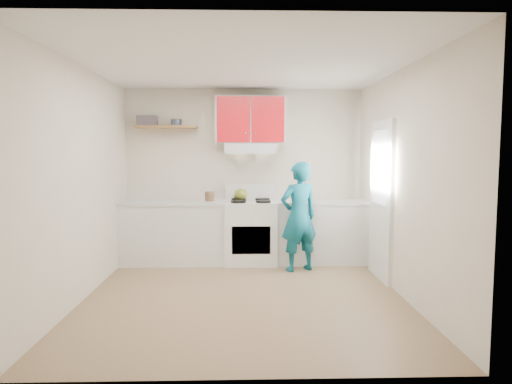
{
  "coord_description": "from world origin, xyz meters",
  "views": [
    {
      "loc": [
        -0.0,
        -5.03,
        1.65
      ],
      "look_at": [
        0.15,
        0.55,
        1.15
      ],
      "focal_mm": 31.54,
      "sensor_mm": 36.0,
      "label": 1
    }
  ],
  "objects_px": {
    "crock": "(209,197)",
    "person": "(299,217)",
    "kettle": "(241,194)",
    "stove": "(251,232)",
    "tin": "(176,122)"
  },
  "relations": [
    {
      "from": "stove",
      "to": "kettle",
      "type": "bearing_deg",
      "value": 131.87
    },
    {
      "from": "kettle",
      "to": "stove",
      "type": "bearing_deg",
      "value": -33.78
    },
    {
      "from": "stove",
      "to": "kettle",
      "type": "height_order",
      "value": "kettle"
    },
    {
      "from": "kettle",
      "to": "crock",
      "type": "xyz_separation_m",
      "value": [
        -0.47,
        -0.11,
        -0.03
      ]
    },
    {
      "from": "stove",
      "to": "person",
      "type": "relative_size",
      "value": 0.61
    },
    {
      "from": "crock",
      "to": "person",
      "type": "xyz_separation_m",
      "value": [
        1.27,
        -0.52,
        -0.22
      ]
    },
    {
      "from": "stove",
      "to": "tin",
      "type": "xyz_separation_m",
      "value": [
        -1.1,
        0.17,
        1.63
      ]
    },
    {
      "from": "person",
      "to": "tin",
      "type": "bearing_deg",
      "value": -41.94
    },
    {
      "from": "tin",
      "to": "person",
      "type": "height_order",
      "value": "tin"
    },
    {
      "from": "tin",
      "to": "stove",
      "type": "bearing_deg",
      "value": -8.73
    },
    {
      "from": "tin",
      "to": "crock",
      "type": "bearing_deg",
      "value": -13.32
    },
    {
      "from": "tin",
      "to": "kettle",
      "type": "height_order",
      "value": "tin"
    },
    {
      "from": "kettle",
      "to": "person",
      "type": "relative_size",
      "value": 0.14
    },
    {
      "from": "crock",
      "to": "person",
      "type": "bearing_deg",
      "value": -22.34
    },
    {
      "from": "stove",
      "to": "tin",
      "type": "distance_m",
      "value": 1.97
    }
  ]
}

